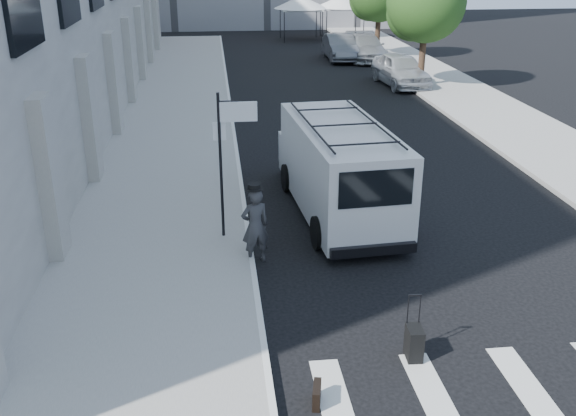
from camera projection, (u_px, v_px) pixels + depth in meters
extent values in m
plane|color=black|center=(356.00, 301.00, 13.01)|extent=(120.00, 120.00, 0.00)
cube|color=gray|center=(178.00, 113.00, 27.22)|extent=(4.50, 48.00, 0.15)
cube|color=gray|center=(447.00, 86.00, 32.31)|extent=(4.00, 56.00, 0.15)
cylinder|color=black|center=(221.00, 167.00, 14.94)|extent=(0.07, 0.07, 3.50)
cube|color=white|center=(219.00, 131.00, 14.64)|extent=(0.30, 0.03, 0.42)
cube|color=white|center=(238.00, 112.00, 14.50)|extent=(0.85, 0.06, 0.45)
cylinder|color=black|center=(422.00, 60.00, 31.65)|extent=(0.32, 0.32, 2.80)
sphere|color=#203F14|center=(426.00, 2.00, 30.61)|extent=(3.80, 3.80, 3.80)
sphere|color=#203F14|center=(414.00, 14.00, 31.33)|extent=(2.66, 2.66, 2.66)
cylinder|color=black|center=(377.00, 36.00, 39.91)|extent=(0.32, 0.32, 2.80)
cylinder|color=black|center=(284.00, 27.00, 46.47)|extent=(0.06, 0.06, 2.20)
cylinder|color=black|center=(322.00, 27.00, 46.77)|extent=(0.06, 0.06, 2.20)
cylinder|color=black|center=(280.00, 23.00, 49.04)|extent=(0.06, 0.06, 2.20)
cylinder|color=black|center=(316.00, 23.00, 49.34)|extent=(0.06, 0.06, 2.20)
cube|color=white|center=(301.00, 9.00, 47.47)|extent=(3.00, 3.00, 0.12)
cone|color=white|center=(301.00, 2.00, 47.28)|extent=(4.00, 4.00, 0.90)
cylinder|color=black|center=(327.00, 26.00, 47.27)|extent=(0.06, 0.06, 2.20)
cylinder|color=black|center=(364.00, 26.00, 47.57)|extent=(0.06, 0.06, 2.20)
cylinder|color=black|center=(320.00, 22.00, 49.84)|extent=(0.06, 0.06, 2.20)
cylinder|color=black|center=(356.00, 21.00, 50.14)|extent=(0.06, 0.06, 2.20)
cube|color=white|center=(342.00, 8.00, 48.27)|extent=(3.00, 3.00, 0.12)
cone|color=white|center=(342.00, 1.00, 48.08)|extent=(4.00, 4.00, 0.90)
imported|color=#333336|center=(255.00, 226.00, 14.30)|extent=(0.74, 0.58, 1.77)
cube|color=black|center=(317.00, 395.00, 10.05)|extent=(0.21, 0.46, 0.34)
cube|color=black|center=(414.00, 343.00, 11.12)|extent=(0.28, 0.43, 0.61)
cylinder|color=black|center=(408.00, 310.00, 11.07)|extent=(0.02, 0.02, 0.57)
cylinder|color=black|center=(420.00, 309.00, 11.08)|extent=(0.02, 0.02, 0.57)
cube|color=black|center=(415.00, 295.00, 10.97)|extent=(0.23, 0.04, 0.03)
cube|color=silver|center=(341.00, 168.00, 16.70)|extent=(2.54, 5.85, 2.22)
cube|color=silver|center=(313.00, 152.00, 19.72)|extent=(2.07, 1.10, 1.16)
cube|color=black|center=(376.00, 188.00, 13.94)|extent=(1.69, 0.21, 0.85)
cylinder|color=black|center=(288.00, 178.00, 18.69)|extent=(0.36, 0.82, 0.80)
cylinder|color=black|center=(354.00, 173.00, 19.04)|extent=(0.36, 0.82, 0.80)
cylinder|color=black|center=(320.00, 233.00, 15.14)|extent=(0.36, 0.82, 0.80)
cylinder|color=black|center=(400.00, 226.00, 15.49)|extent=(0.36, 0.82, 0.80)
imported|color=#B0B4B8|center=(401.00, 69.00, 32.52)|extent=(2.29, 4.91, 1.63)
imported|color=#57595F|center=(340.00, 47.00, 39.74)|extent=(1.74, 4.73, 1.55)
imported|color=#929599|center=(366.00, 47.00, 39.77)|extent=(2.44, 5.38, 1.53)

